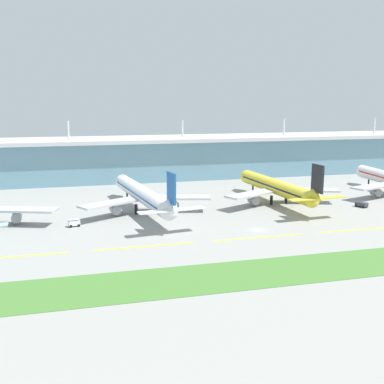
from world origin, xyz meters
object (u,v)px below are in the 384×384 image
Objects in this scene: airliner_far_middle at (277,187)px; baggage_cart at (74,223)px; airliner_near_middle at (143,195)px; pushback_tug at (362,204)px.

baggage_cart is at bearing -168.91° from airliner_far_middle.
airliner_near_middle is 17.74× the size of baggage_cart.
airliner_far_middle is 12.70× the size of pushback_tug.
airliner_near_middle is at bearing 171.31° from pushback_tug.
pushback_tug is at bearing 0.59° from baggage_cart.
pushback_tug is (28.44, -14.13, -5.35)m from airliner_far_middle.
airliner_far_middle is (53.10, 1.67, -0.01)m from airliner_near_middle.
airliner_near_middle is 13.85× the size of pushback_tug.
airliner_far_middle is 16.27× the size of baggage_cart.
airliner_near_middle reaches higher than baggage_cart.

